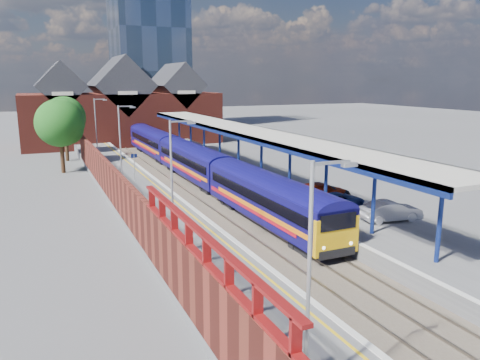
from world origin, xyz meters
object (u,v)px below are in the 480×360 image
at_px(lamp_post_a, 313,266).
at_px(lamp_post_b, 174,175).
at_px(parked_car_blue, 339,200).
at_px(parked_car_silver, 391,211).
at_px(parked_car_dark, 327,192).
at_px(lamp_post_d, 97,125).
at_px(train, 172,149).
at_px(parked_car_red, 319,191).
at_px(platform_sign, 134,162).
at_px(lamp_post_c, 122,141).

bearing_deg(lamp_post_a, lamp_post_b, 90.00).
distance_m(lamp_post_b, parked_car_blue, 13.78).
relative_size(parked_car_silver, parked_car_blue, 1.03).
relative_size(lamp_post_b, parked_car_dark, 1.79).
xyz_separation_m(lamp_post_d, parked_car_dark, (13.61, -26.93, -3.42)).
bearing_deg(lamp_post_d, train, -24.34).
xyz_separation_m(lamp_post_a, lamp_post_d, (0.00, 46.00, 0.00)).
bearing_deg(parked_car_red, lamp_post_b, 107.04).
relative_size(parked_car_red, parked_car_dark, 1.13).
bearing_deg(platform_sign, lamp_post_a, -92.44).
height_order(lamp_post_d, parked_car_silver, lamp_post_d).
distance_m(lamp_post_a, parked_car_blue, 21.50).
height_order(parked_car_dark, parked_car_blue, parked_car_dark).
distance_m(train, parked_car_blue, 26.25).
relative_size(lamp_post_b, platform_sign, 2.80).
relative_size(lamp_post_c, parked_car_blue, 1.77).
xyz_separation_m(parked_car_red, parked_car_blue, (0.24, -2.21, -0.20)).
bearing_deg(train, parked_car_dark, -76.17).
relative_size(lamp_post_c, lamp_post_d, 1.00).
bearing_deg(lamp_post_b, parked_car_silver, -5.77).
bearing_deg(lamp_post_b, train, 74.56).
relative_size(lamp_post_a, lamp_post_b, 1.00).
bearing_deg(lamp_post_d, parked_car_red, -64.64).
bearing_deg(lamp_post_c, lamp_post_d, 90.00).
bearing_deg(parked_car_red, lamp_post_a, 141.87).
height_order(platform_sign, parked_car_silver, platform_sign).
relative_size(train, lamp_post_b, 9.42).
relative_size(lamp_post_b, parked_car_red, 1.59).
bearing_deg(lamp_post_b, lamp_post_c, 90.00).
bearing_deg(parked_car_red, lamp_post_c, 45.20).
xyz_separation_m(parked_car_dark, parked_car_blue, (-0.55, -2.34, -0.02)).
relative_size(lamp_post_a, lamp_post_c, 1.00).
bearing_deg(lamp_post_c, parked_car_red, -40.77).
xyz_separation_m(lamp_post_a, parked_car_dark, (13.61, 19.07, -3.42)).
xyz_separation_m(parked_car_red, parked_car_silver, (1.35, -6.37, -0.08)).
xyz_separation_m(lamp_post_b, platform_sign, (1.36, 18.00, -2.30)).
distance_m(lamp_post_b, parked_car_red, 14.12).
distance_m(parked_car_silver, parked_car_blue, 4.31).
relative_size(train, lamp_post_d, 9.42).
height_order(lamp_post_c, platform_sign, lamp_post_c).
bearing_deg(lamp_post_a, lamp_post_c, 90.00).
xyz_separation_m(lamp_post_c, platform_sign, (1.36, 2.00, -2.30)).
xyz_separation_m(platform_sign, parked_car_red, (11.46, -13.06, -0.94)).
xyz_separation_m(lamp_post_a, parked_car_red, (12.83, 18.94, -3.24)).
bearing_deg(train, lamp_post_c, -122.26).
bearing_deg(parked_car_silver, lamp_post_a, 140.81).
relative_size(lamp_post_c, parked_car_dark, 1.79).
height_order(lamp_post_b, parked_car_blue, lamp_post_b).
relative_size(parked_car_silver, parked_car_dark, 1.04).
height_order(platform_sign, parked_car_dark, platform_sign).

